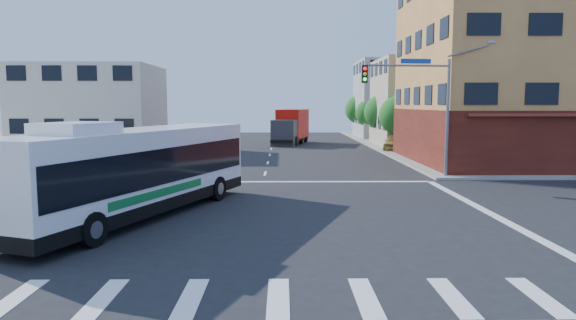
{
  "coord_description": "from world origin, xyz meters",
  "views": [
    {
      "loc": [
        1.09,
        -19.29,
        4.41
      ],
      "look_at": [
        1.35,
        3.35,
        1.92
      ],
      "focal_mm": 32.0,
      "sensor_mm": 36.0,
      "label": 1
    }
  ],
  "objects": [
    {
      "name": "street_tree_a",
      "position": [
        11.9,
        27.92,
        3.59
      ],
      "size": [
        3.6,
        3.6,
        5.53
      ],
      "color": "#3B2715",
      "rests_on": "ground"
    },
    {
      "name": "transit_bus",
      "position": [
        -4.52,
        0.52,
        1.86
      ],
      "size": [
        7.1,
        12.99,
        3.8
      ],
      "rotation": [
        0.0,
        0.0,
        -0.36
      ],
      "color": "black",
      "rests_on": "ground"
    },
    {
      "name": "ground",
      "position": [
        0.0,
        0.0,
        0.0
      ],
      "size": [
        120.0,
        120.0,
        0.0
      ],
      "primitive_type": "plane",
      "color": "black",
      "rests_on": "ground"
    },
    {
      "name": "building_east_near",
      "position": [
        16.98,
        33.98,
        4.51
      ],
      "size": [
        12.06,
        10.06,
        9.0
      ],
      "color": "tan",
      "rests_on": "ground"
    },
    {
      "name": "street_tree_b",
      "position": [
        11.9,
        35.92,
        3.75
      ],
      "size": [
        3.8,
        3.8,
        5.79
      ],
      "color": "#3B2715",
      "rests_on": "ground"
    },
    {
      "name": "corner_building_ne",
      "position": [
        19.99,
        18.48,
        5.89
      ],
      "size": [
        18.1,
        15.44,
        14.0
      ],
      "color": "#D0944A",
      "rests_on": "ground"
    },
    {
      "name": "building_east_far",
      "position": [
        16.98,
        47.98,
        5.01
      ],
      "size": [
        12.06,
        10.06,
        10.0
      ],
      "color": "#A9A9A4",
      "rests_on": "ground"
    },
    {
      "name": "street_tree_d",
      "position": [
        11.9,
        51.92,
        3.88
      ],
      "size": [
        4.0,
        4.0,
        6.03
      ],
      "color": "#3B2715",
      "rests_on": "ground"
    },
    {
      "name": "parked_car",
      "position": [
        11.73,
        28.68,
        0.8
      ],
      "size": [
        3.32,
        5.06,
        1.6
      ],
      "primitive_type": "imported",
      "rotation": [
        0.0,
        0.0,
        -0.33
      ],
      "color": "tan",
      "rests_on": "ground"
    },
    {
      "name": "box_truck",
      "position": [
        2.03,
        37.07,
        1.83
      ],
      "size": [
        4.35,
        8.74,
        3.78
      ],
      "rotation": [
        0.0,
        0.0,
        -0.24
      ],
      "color": "#2A2A30",
      "rests_on": "ground"
    },
    {
      "name": "street_tree_c",
      "position": [
        11.9,
        43.92,
        3.46
      ],
      "size": [
        3.4,
        3.4,
        5.29
      ],
      "color": "#3B2715",
      "rests_on": "ground"
    },
    {
      "name": "building_west",
      "position": [
        -17.02,
        29.98,
        4.01
      ],
      "size": [
        12.06,
        10.06,
        8.0
      ],
      "color": "beige",
      "rests_on": "ground"
    },
    {
      "name": "signal_mast_ne",
      "position": [
        9.08,
        10.62,
        4.98
      ],
      "size": [
        7.91,
        1.13,
        8.07
      ],
      "color": "slate",
      "rests_on": "ground"
    }
  ]
}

